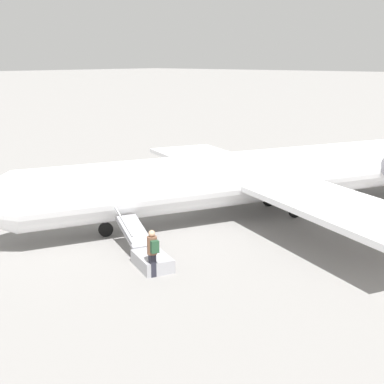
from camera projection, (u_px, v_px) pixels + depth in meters
name	position (u px, v px, depth m)	size (l,w,h in m)	color
ground_plane	(244.00, 217.00, 26.51)	(600.00, 600.00, 0.00)	gray
airplane_main	(261.00, 175.00, 26.40)	(26.60, 20.77, 6.78)	white
boarding_stairs	(148.00, 255.00, 20.34)	(2.55, 4.08, 1.69)	#99999E
passenger	(152.00, 250.00, 19.01)	(0.45, 0.57, 1.74)	#23232D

